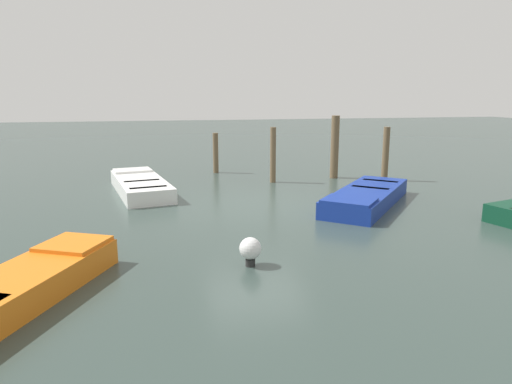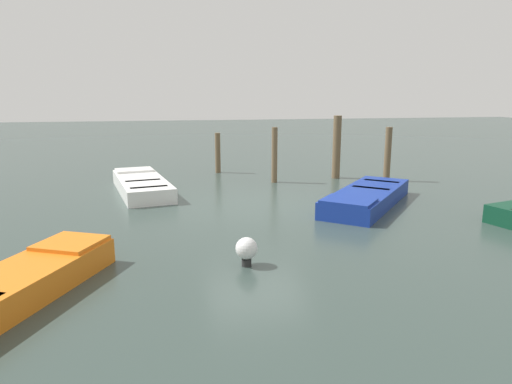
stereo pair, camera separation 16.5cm
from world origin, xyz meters
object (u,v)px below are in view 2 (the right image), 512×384
at_px(mooring_piling_near_left, 274,155).
at_px(marker_buoy, 247,249).
at_px(rowboat_white, 142,185).
at_px(rowboat_blue, 367,197).
at_px(mooring_piling_mid_right, 337,147).
at_px(mooring_piling_far_left, 388,154).
at_px(mooring_piling_near_right, 218,153).

height_order(mooring_piling_near_left, marker_buoy, mooring_piling_near_left).
xyz_separation_m(rowboat_white, rowboat_blue, (5.60, -2.82, -0.00)).
xyz_separation_m(mooring_piling_mid_right, mooring_piling_far_left, (1.41, -0.82, -0.17)).
distance_m(rowboat_blue, mooring_piling_far_left, 3.71).
bearing_deg(mooring_piling_far_left, marker_buoy, -132.09).
bearing_deg(rowboat_white, mooring_piling_mid_right, -91.58).
height_order(mooring_piling_near_left, mooring_piling_far_left, mooring_piling_near_left).
distance_m(mooring_piling_near_right, mooring_piling_mid_right, 4.19).
relative_size(rowboat_white, rowboat_blue, 1.02).
distance_m(rowboat_white, mooring_piling_mid_right, 6.41).
bearing_deg(marker_buoy, mooring_piling_near_left, 72.38).
relative_size(rowboat_white, mooring_piling_mid_right, 1.86).
bearing_deg(rowboat_blue, mooring_piling_near_left, -115.44).
height_order(rowboat_white, rowboat_blue, same).
relative_size(mooring_piling_near_right, mooring_piling_mid_right, 0.69).
height_order(rowboat_blue, mooring_piling_far_left, mooring_piling_far_left).
bearing_deg(mooring_piling_near_left, mooring_piling_near_right, 124.48).
distance_m(rowboat_white, mooring_piling_near_right, 3.89).
distance_m(rowboat_blue, mooring_piling_near_right, 6.49).
height_order(mooring_piling_far_left, marker_buoy, mooring_piling_far_left).
distance_m(mooring_piling_near_left, mooring_piling_mid_right, 2.23).
distance_m(mooring_piling_far_left, marker_buoy, 8.70).
bearing_deg(mooring_piling_far_left, mooring_piling_near_left, 172.13).
bearing_deg(mooring_piling_mid_right, mooring_piling_far_left, -30.25).
distance_m(rowboat_white, marker_buoy, 6.54).
height_order(rowboat_white, mooring_piling_far_left, mooring_piling_far_left).
bearing_deg(rowboat_blue, mooring_piling_near_right, -110.90).
xyz_separation_m(rowboat_white, marker_buoy, (1.88, -6.27, 0.07)).
height_order(rowboat_white, mooring_piling_near_left, mooring_piling_near_left).
bearing_deg(rowboat_white, mooring_piling_far_left, -99.31).
distance_m(rowboat_blue, mooring_piling_mid_right, 3.96).
bearing_deg(mooring_piling_near_left, mooring_piling_far_left, -7.87).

